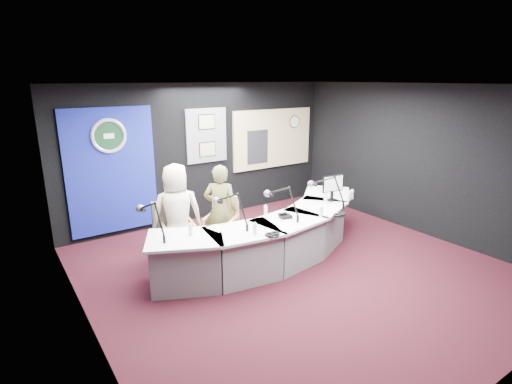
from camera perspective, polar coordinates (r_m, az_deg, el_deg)
ground at (r=6.41m, az=5.61°, el=-10.87°), size 6.00×6.00×0.00m
ceiling at (r=5.72m, az=6.40°, el=15.02°), size 6.00×6.00×0.02m
wall_back at (r=8.37m, az=-7.40°, el=5.62°), size 6.00×0.02×2.80m
wall_left at (r=4.66m, az=-23.66°, el=-4.03°), size 0.02×6.00×2.80m
wall_right at (r=8.14m, az=22.42°, el=4.24°), size 0.02×6.00×2.80m
broadcast_desk at (r=6.62m, az=2.31°, el=-6.34°), size 4.50×1.90×0.75m
backdrop_panel at (r=7.72m, az=-19.91°, el=2.78°), size 1.60×0.05×2.30m
agency_seal at (r=7.57m, az=-20.30°, el=7.51°), size 0.63×0.07×0.63m
seal_center at (r=7.58m, az=-20.31°, el=7.52°), size 0.48×0.01×0.48m
pinboard at (r=8.31m, az=-7.08°, el=8.00°), size 0.90×0.04×1.10m
framed_photo_upper at (r=8.25m, az=-7.05°, el=9.91°), size 0.34×0.02×0.27m
framed_photo_lower at (r=8.33m, az=-6.92°, el=6.07°), size 0.34×0.02×0.27m
booth_window_frame at (r=9.23m, az=2.44°, el=7.64°), size 2.12×0.06×1.32m
booth_glow at (r=9.23m, az=2.48°, el=7.64°), size 2.00×0.02×1.20m
equipment_rack at (r=8.97m, az=0.23°, el=6.45°), size 0.55×0.02×0.75m
wall_clock at (r=9.54m, az=5.52°, el=9.97°), size 0.28×0.01×0.28m
armchair_left at (r=6.59m, az=-11.04°, el=-6.02°), size 0.59×0.59×0.90m
armchair_right at (r=6.79m, az=-5.01°, el=-5.29°), size 0.68×0.68×0.86m
draped_jacket at (r=6.72m, az=-12.46°, el=-4.11°), size 0.51×0.19×0.70m
person_man at (r=6.47m, az=-11.21°, el=-3.07°), size 0.91×0.72×1.62m
person_woman at (r=6.68m, az=-5.08°, el=-2.57°), size 0.66×0.65×1.54m
computer_monitor at (r=7.27m, az=10.88°, el=1.22°), size 0.42×0.07×0.28m
desk_phone at (r=6.34m, az=4.24°, el=-3.51°), size 0.21×0.18×0.05m
headphones_near at (r=6.58m, az=11.84°, el=-3.16°), size 0.19×0.19×0.03m
headphones_far at (r=5.65m, az=2.34°, el=-6.03°), size 0.23×0.23×0.04m
paper_stack at (r=5.94m, az=-5.54°, el=-5.16°), size 0.26×0.33×0.00m
notepad at (r=5.99m, az=4.21°, el=-4.95°), size 0.30×0.37×0.00m
boom_mic_a at (r=5.69m, az=-14.74°, el=-3.38°), size 0.22×0.73×0.60m
boom_mic_b at (r=5.90m, az=-3.58°, el=-2.17°), size 0.29×0.72×0.60m
boom_mic_c at (r=6.26m, az=3.77°, el=-1.10°), size 0.26×0.72×0.60m
boom_mic_d at (r=6.99m, az=10.12°, el=0.49°), size 0.36×0.69×0.60m
water_bottles at (r=6.34m, az=4.67°, el=-2.91°), size 3.27×0.63×0.18m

